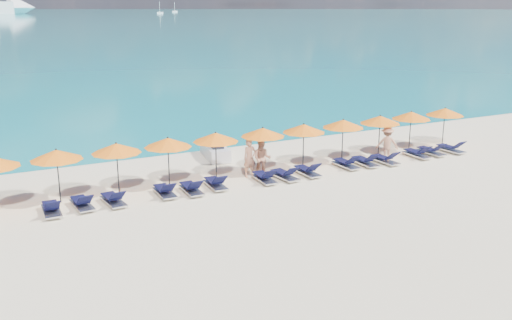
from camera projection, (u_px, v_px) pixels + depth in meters
name	position (u px, v px, depth m)	size (l,w,h in m)	color
ground	(290.00, 206.00, 22.88)	(1400.00, 1400.00, 0.00)	beige
sailboat_near	(175.00, 11.00, 598.20)	(5.68, 1.89, 10.41)	white
sailboat_far	(160.00, 12.00, 504.37)	(5.62, 1.87, 10.30)	white
jetski	(215.00, 151.00, 29.97)	(1.45, 2.86, 0.97)	silver
beachgoer_a	(250.00, 158.00, 26.57)	(0.66, 0.43, 1.81)	tan
beachgoer_b	(262.00, 159.00, 26.62)	(0.85, 0.49, 1.75)	tan
beachgoer_c	(387.00, 143.00, 29.43)	(1.15, 0.54, 1.78)	tan
umbrella_2	(56.00, 155.00, 22.80)	(2.10, 2.10, 2.28)	black
umbrella_3	(116.00, 148.00, 23.85)	(2.10, 2.10, 2.28)	black
umbrella_4	(168.00, 143.00, 24.83)	(2.10, 2.10, 2.28)	black
umbrella_5	(216.00, 137.00, 25.82)	(2.10, 2.10, 2.28)	black
umbrella_6	(263.00, 132.00, 26.84)	(2.10, 2.10, 2.28)	black
umbrella_7	(304.00, 128.00, 27.66)	(2.10, 2.10, 2.28)	black
umbrella_8	(343.00, 124.00, 28.74)	(2.10, 2.10, 2.28)	black
umbrella_9	(380.00, 120.00, 29.76)	(2.10, 2.10, 2.28)	black
umbrella_10	(411.00, 115.00, 30.89)	(2.10, 2.10, 2.28)	black
umbrella_11	(445.00, 112.00, 31.96)	(2.10, 2.10, 2.28)	black
lounger_3	(51.00, 209.00, 21.94)	(0.67, 1.72, 0.66)	silver
lounger_4	(82.00, 203.00, 22.57)	(0.75, 1.74, 0.66)	silver
lounger_5	(113.00, 199.00, 23.00)	(0.79, 1.75, 0.66)	silver
lounger_6	(165.00, 191.00, 24.05)	(0.65, 1.71, 0.66)	silver
lounger_7	(191.00, 188.00, 24.39)	(0.66, 1.71, 0.66)	silver
lounger_8	(216.00, 183.00, 25.08)	(0.71, 1.73, 0.66)	silver
lounger_9	(264.00, 177.00, 25.93)	(0.72, 1.73, 0.66)	silver
lounger_10	(285.00, 175.00, 26.32)	(0.74, 1.74, 0.66)	silver
lounger_11	(307.00, 171.00, 26.94)	(0.63, 1.71, 0.66)	silver
lounger_12	(346.00, 163.00, 28.18)	(0.64, 1.71, 0.66)	silver
lounger_13	(365.00, 161.00, 28.58)	(0.68, 1.72, 0.66)	silver
lounger_14	(385.00, 159.00, 28.95)	(0.72, 1.73, 0.66)	silver
lounger_15	(417.00, 153.00, 30.11)	(0.64, 1.71, 0.66)	silver
lounger_16	(431.00, 151.00, 30.62)	(0.71, 1.73, 0.66)	silver
lounger_17	(451.00, 148.00, 31.15)	(0.71, 1.73, 0.66)	silver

